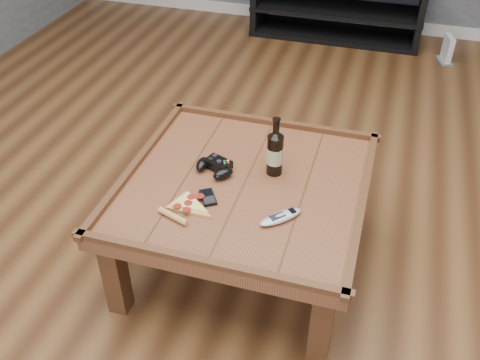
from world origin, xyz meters
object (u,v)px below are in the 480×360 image
(remote_control, at_px, (281,217))
(game_console, at_px, (447,50))
(coffee_table, at_px, (245,194))
(pizza_slice, at_px, (186,206))
(media_console, at_px, (337,7))
(game_controller, at_px, (215,167))
(beer_bottle, at_px, (275,152))
(smartphone, at_px, (208,197))

(remote_control, distance_m, game_console, 2.78)
(coffee_table, xyz_separation_m, pizza_slice, (-0.17, -0.22, 0.07))
(pizza_slice, relative_size, remote_control, 1.63)
(media_console, bearing_deg, game_controller, -93.04)
(beer_bottle, bearing_deg, smartphone, -130.67)
(media_console, relative_size, game_controller, 7.67)
(coffee_table, xyz_separation_m, media_console, (0.00, 2.75, -0.15))
(media_console, height_order, game_console, media_console)
(media_console, relative_size, beer_bottle, 5.26)
(coffee_table, bearing_deg, beer_bottle, 46.60)
(beer_bottle, height_order, game_controller, beer_bottle)
(coffee_table, height_order, remote_control, remote_control)
(media_console, bearing_deg, beer_bottle, -87.84)
(smartphone, bearing_deg, media_console, 55.50)
(media_console, bearing_deg, smartphone, -92.22)
(smartphone, bearing_deg, game_controller, 67.63)
(remote_control, bearing_deg, beer_bottle, 153.02)
(remote_control, bearing_deg, media_console, 138.27)
(beer_bottle, height_order, smartphone, beer_bottle)
(beer_bottle, bearing_deg, remote_control, -71.41)
(game_controller, relative_size, game_console, 0.88)
(coffee_table, relative_size, game_console, 4.95)
(media_console, xyz_separation_m, pizza_slice, (-0.17, -2.97, 0.21))
(coffee_table, distance_m, pizza_slice, 0.29)
(pizza_slice, height_order, smartphone, pizza_slice)
(game_controller, distance_m, smartphone, 0.19)
(beer_bottle, xyz_separation_m, remote_control, (0.10, -0.29, -0.09))
(coffee_table, distance_m, smartphone, 0.19)
(beer_bottle, relative_size, smartphone, 2.33)
(media_console, bearing_deg, pizza_slice, -93.36)
(beer_bottle, distance_m, smartphone, 0.34)
(media_console, distance_m, game_controller, 2.72)
(media_console, distance_m, game_console, 0.96)
(game_controller, bearing_deg, smartphone, -59.70)
(coffee_table, xyz_separation_m, game_controller, (-0.14, 0.04, 0.08))
(smartphone, bearing_deg, beer_bottle, 17.05)
(pizza_slice, bearing_deg, coffee_table, 71.15)
(media_console, height_order, beer_bottle, beer_bottle)
(coffee_table, bearing_deg, remote_control, -42.66)
(smartphone, relative_size, game_console, 0.55)
(media_console, distance_m, pizza_slice, 2.98)
(smartphone, xyz_separation_m, game_console, (1.02, 2.62, -0.36))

